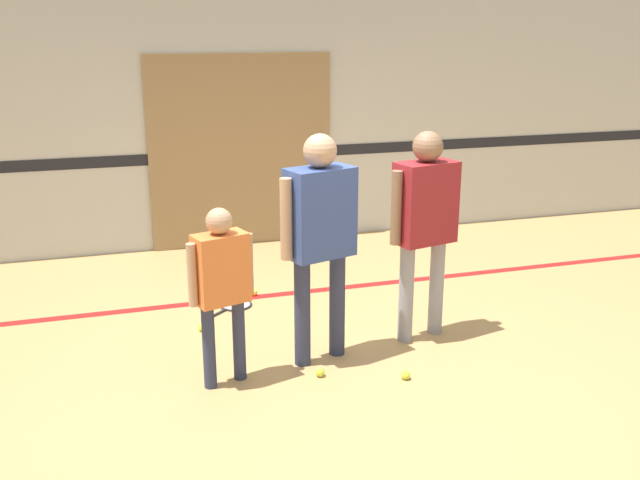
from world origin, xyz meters
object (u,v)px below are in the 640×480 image
at_px(tennis_ball_near_instructor, 320,372).
at_px(racket_spare_on_floor, 234,305).
at_px(person_student_right, 425,213).
at_px(tennis_ball_stray_left, 406,375).
at_px(tennis_ball_stray_right, 202,327).
at_px(tennis_ball_by_spare_racket, 254,292).
at_px(person_instructor, 320,224).
at_px(person_student_left, 221,278).

bearing_deg(tennis_ball_near_instructor, racket_spare_on_floor, 103.08).
distance_m(person_student_right, tennis_ball_stray_left, 1.25).
relative_size(tennis_ball_near_instructor, tennis_ball_stray_right, 1.00).
xyz_separation_m(tennis_ball_near_instructor, tennis_ball_stray_right, (-0.70, 1.04, 0.00)).
relative_size(tennis_ball_near_instructor, tennis_ball_by_spare_racket, 1.00).
height_order(person_instructor, tennis_ball_near_instructor, person_instructor).
distance_m(tennis_ball_by_spare_racket, tennis_ball_stray_right, 0.88).
xyz_separation_m(racket_spare_on_floor, tennis_ball_near_instructor, (0.35, -1.50, 0.02)).
xyz_separation_m(person_student_right, tennis_ball_stray_right, (-1.67, 0.61, -0.99)).
height_order(person_instructor, person_student_right, person_instructor).
height_order(person_student_right, racket_spare_on_floor, person_student_right).
bearing_deg(tennis_ball_by_spare_racket, person_student_right, -49.26).
height_order(tennis_ball_by_spare_racket, tennis_ball_stray_right, same).
relative_size(person_student_left, tennis_ball_near_instructor, 19.21).
bearing_deg(person_student_left, tennis_ball_stray_left, -31.53).
relative_size(person_instructor, racket_spare_on_floor, 3.53).
xyz_separation_m(person_student_right, racket_spare_on_floor, (-1.32, 1.07, -1.02)).
relative_size(person_student_left, person_student_right, 0.76).
relative_size(person_instructor, tennis_ball_by_spare_racket, 25.76).
relative_size(person_student_right, racket_spare_on_floor, 3.45).
bearing_deg(person_instructor, tennis_ball_stray_left, -62.21).
distance_m(tennis_ball_near_instructor, tennis_ball_stray_left, 0.61).
xyz_separation_m(person_student_left, person_student_right, (1.64, 0.32, 0.24)).
distance_m(racket_spare_on_floor, tennis_ball_stray_left, 1.95).
bearing_deg(tennis_ball_near_instructor, tennis_ball_stray_right, 123.98).
xyz_separation_m(person_student_left, racket_spare_on_floor, (0.31, 1.39, -0.77)).
relative_size(person_student_left, tennis_ball_stray_right, 19.21).
xyz_separation_m(tennis_ball_near_instructor, tennis_ball_stray_left, (0.57, -0.22, 0.00)).
distance_m(person_student_left, tennis_ball_stray_right, 1.19).
height_order(person_student_left, racket_spare_on_floor, person_student_left).
relative_size(racket_spare_on_floor, tennis_ball_by_spare_racket, 7.30).
relative_size(tennis_ball_near_instructor, tennis_ball_stray_left, 1.00).
bearing_deg(tennis_ball_stray_right, person_student_left, -87.73).
bearing_deg(tennis_ball_stray_left, tennis_ball_by_spare_racket, 109.85).
height_order(tennis_ball_stray_left, tennis_ball_stray_right, same).
bearing_deg(person_instructor, tennis_ball_by_spare_racket, 81.61).
bearing_deg(tennis_ball_stray_right, person_student_right, -19.93).
xyz_separation_m(person_student_right, tennis_ball_by_spare_racket, (-1.10, 1.28, -0.99)).
distance_m(person_student_left, racket_spare_on_floor, 1.62).
relative_size(tennis_ball_stray_left, tennis_ball_stray_right, 1.00).
distance_m(person_instructor, racket_spare_on_floor, 1.66).
xyz_separation_m(person_instructor, person_student_left, (-0.75, -0.17, -0.27)).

